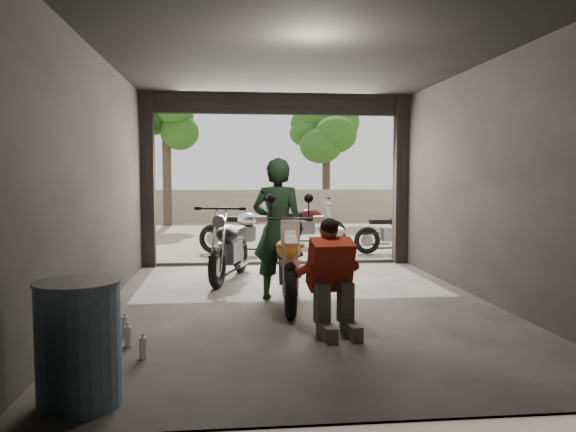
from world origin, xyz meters
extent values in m
plane|color=#7A6D56|center=(0.00, 0.00, 0.00)|extent=(80.00, 80.00, 0.00)
cube|color=#2D2B28|center=(0.00, 0.00, 0.01)|extent=(5.00, 7.00, 0.02)
plane|color=black|center=(0.00, 0.00, 3.20)|extent=(7.00, 7.00, 0.00)
cube|color=black|center=(0.00, -3.50, 1.60)|extent=(5.00, 0.02, 3.20)
cube|color=black|center=(-2.50, 0.00, 1.60)|extent=(0.02, 7.00, 3.20)
cube|color=black|center=(2.50, 0.00, 1.60)|extent=(0.02, 7.00, 3.20)
cube|color=black|center=(-2.38, 3.38, 1.60)|extent=(0.24, 0.24, 3.20)
cube|color=black|center=(2.38, 3.38, 1.60)|extent=(0.24, 0.24, 3.20)
cube|color=black|center=(0.00, 3.42, 3.02)|extent=(5.00, 0.16, 0.36)
cube|color=#2D2B28|center=(0.00, 3.50, 0.04)|extent=(5.00, 0.25, 0.08)
cube|color=gray|center=(0.00, 14.00, 0.60)|extent=(18.00, 0.30, 1.20)
cylinder|color=#382B1E|center=(-3.00, 12.50, 1.79)|extent=(0.30, 0.30, 3.58)
ellipsoid|color=#1E4C14|center=(-3.00, 12.50, 4.03)|extent=(2.20, 2.20, 3.14)
cylinder|color=#382B1E|center=(2.80, 14.00, 1.60)|extent=(0.30, 0.30, 3.20)
ellipsoid|color=#1E4C14|center=(2.80, 14.00, 3.60)|extent=(2.20, 2.20, 2.80)
imported|color=black|center=(-0.26, 0.38, 0.97)|extent=(0.82, 0.67, 1.93)
cube|color=black|center=(0.99, 2.80, 0.51)|extent=(0.38, 0.38, 0.04)
cylinder|color=black|center=(0.83, 2.64, 0.26)|extent=(0.03, 0.03, 0.51)
cylinder|color=black|center=(1.15, 2.64, 0.26)|extent=(0.03, 0.03, 0.51)
cylinder|color=black|center=(0.83, 2.96, 0.26)|extent=(0.03, 0.03, 0.51)
cylinder|color=black|center=(1.15, 2.96, 0.26)|extent=(0.03, 0.03, 0.51)
ellipsoid|color=white|center=(1.05, 2.78, 0.66)|extent=(0.32, 0.33, 0.25)
cylinder|color=#436171|center=(-2.00, -3.00, 0.46)|extent=(0.75, 0.75, 0.92)
cylinder|color=black|center=(3.34, 3.92, 1.09)|extent=(0.08, 0.08, 2.17)
cylinder|color=silver|center=(3.34, 3.90, 1.98)|extent=(0.79, 0.03, 0.79)
camera|label=1|loc=(-0.92, -7.11, 1.68)|focal=35.00mm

